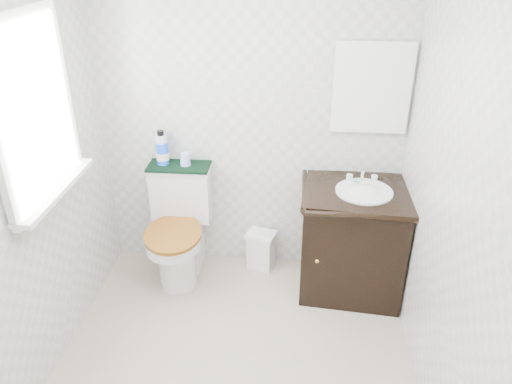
# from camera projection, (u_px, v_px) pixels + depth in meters

# --- Properties ---
(floor) EXTENTS (2.40, 2.40, 0.00)m
(floor) POSITION_uv_depth(u_px,v_px,m) (234.00, 372.00, 3.04)
(floor) COLOR #B6A892
(floor) RESTS_ON ground
(wall_back) EXTENTS (2.40, 0.00, 2.40)m
(wall_back) POSITION_uv_depth(u_px,v_px,m) (251.00, 119.00, 3.54)
(wall_back) COLOR silver
(wall_back) RESTS_ON ground
(wall_left) EXTENTS (0.00, 2.40, 2.40)m
(wall_left) POSITION_uv_depth(u_px,v_px,m) (17.00, 191.00, 2.57)
(wall_left) COLOR silver
(wall_left) RESTS_ON ground
(wall_right) EXTENTS (0.00, 2.40, 2.40)m
(wall_right) POSITION_uv_depth(u_px,v_px,m) (455.00, 209.00, 2.40)
(wall_right) COLOR silver
(wall_right) RESTS_ON ground
(window) EXTENTS (0.02, 0.70, 0.90)m
(window) POSITION_uv_depth(u_px,v_px,m) (32.00, 110.00, 2.62)
(window) COLOR white
(window) RESTS_ON wall_left
(mirror) EXTENTS (0.50, 0.02, 0.60)m
(mirror) POSITION_uv_depth(u_px,v_px,m) (372.00, 88.00, 3.34)
(mirror) COLOR silver
(mirror) RESTS_ON wall_back
(toilet) EXTENTS (0.46, 0.66, 0.85)m
(toilet) POSITION_uv_depth(u_px,v_px,m) (180.00, 232.00, 3.76)
(toilet) COLOR white
(toilet) RESTS_ON floor
(vanity) EXTENTS (0.79, 0.70, 0.92)m
(vanity) POSITION_uv_depth(u_px,v_px,m) (354.00, 238.00, 3.58)
(vanity) COLOR black
(vanity) RESTS_ON floor
(trash_bin) EXTENTS (0.25, 0.22, 0.31)m
(trash_bin) POSITION_uv_depth(u_px,v_px,m) (261.00, 250.00, 3.93)
(trash_bin) COLOR white
(trash_bin) RESTS_ON floor
(towel) EXTENTS (0.45, 0.22, 0.02)m
(towel) POSITION_uv_depth(u_px,v_px,m) (179.00, 166.00, 3.64)
(towel) COLOR black
(towel) RESTS_ON toilet
(mouthwash_bottle) EXTENTS (0.09, 0.09, 0.26)m
(mouthwash_bottle) POSITION_uv_depth(u_px,v_px,m) (162.00, 149.00, 3.61)
(mouthwash_bottle) COLOR blue
(mouthwash_bottle) RESTS_ON towel
(cup) EXTENTS (0.08, 0.08, 0.10)m
(cup) POSITION_uv_depth(u_px,v_px,m) (185.00, 159.00, 3.62)
(cup) COLOR #9BBFFE
(cup) RESTS_ON towel
(soap_bar) EXTENTS (0.06, 0.04, 0.02)m
(soap_bar) POSITION_uv_depth(u_px,v_px,m) (357.00, 182.00, 3.48)
(soap_bar) COLOR #17726F
(soap_bar) RESTS_ON vanity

